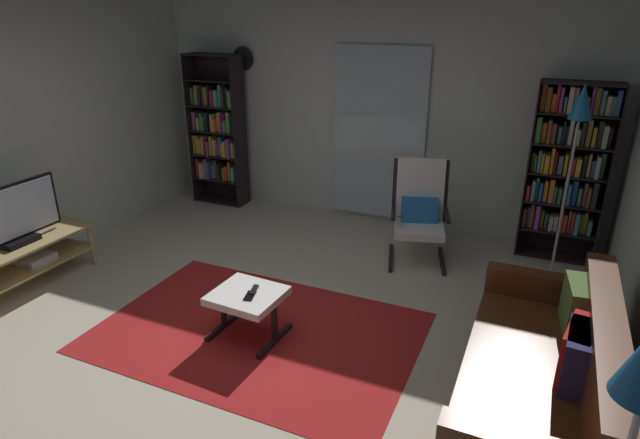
{
  "coord_description": "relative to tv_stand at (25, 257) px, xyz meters",
  "views": [
    {
      "loc": [
        1.94,
        -2.93,
        2.41
      ],
      "look_at": [
        0.32,
        0.72,
        0.8
      ],
      "focal_mm": 29.31,
      "sensor_mm": 36.0,
      "label": 1
    }
  ],
  "objects": [
    {
      "name": "television",
      "position": [
        0.0,
        -0.02,
        0.41
      ],
      "size": [
        0.2,
        0.91,
        0.55
      ],
      "color": "black",
      "rests_on": "tv_stand"
    },
    {
      "name": "tv_stand",
      "position": [
        0.0,
        0.0,
        0.0
      ],
      "size": [
        0.48,
        1.32,
        0.45
      ],
      "color": "tan",
      "rests_on": "ground"
    },
    {
      "name": "bookshelf_near_tv",
      "position": [
        0.31,
        2.72,
        0.63
      ],
      "size": [
        0.71,
        0.3,
        1.91
      ],
      "color": "black",
      "rests_on": "ground"
    },
    {
      "name": "wall_clock",
      "position": [
        0.64,
        2.92,
        1.55
      ],
      "size": [
        0.29,
        0.03,
        0.29
      ],
      "color": "silver"
    },
    {
      "name": "lounge_armchair",
      "position": [
        3.14,
        2.09,
        0.24
      ],
      "size": [
        0.72,
        0.78,
        1.02
      ],
      "color": "black",
      "rests_on": "ground"
    },
    {
      "name": "ground_plane",
      "position": [
        2.29,
        0.09,
        -0.3
      ],
      "size": [
        7.02,
        7.02,
        0.0
      ],
      "primitive_type": "plane",
      "color": "#C1B39D"
    },
    {
      "name": "floor_lamp_by_shelf",
      "position": [
        4.44,
        2.08,
        1.21
      ],
      "size": [
        0.22,
        0.22,
        1.85
      ],
      "color": "#A5A5AD",
      "rests_on": "ground"
    },
    {
      "name": "leather_sofa",
      "position": [
        4.43,
        0.09,
        0.01
      ],
      "size": [
        0.83,
        1.89,
        0.8
      ],
      "color": "#502914",
      "rests_on": "ground"
    },
    {
      "name": "ottoman",
      "position": [
        2.28,
        0.15,
        0.02
      ],
      "size": [
        0.54,
        0.51,
        0.39
      ],
      "color": "white",
      "rests_on": "ground"
    },
    {
      "name": "tv_remote",
      "position": [
        2.32,
        0.19,
        0.1
      ],
      "size": [
        0.07,
        0.15,
        0.02
      ],
      "primitive_type": "cube",
      "rotation": [
        0.0,
        0.0,
        0.25
      ],
      "color": "black",
      "rests_on": "ottoman"
    },
    {
      "name": "wall_back",
      "position": [
        2.29,
        2.99,
        1.0
      ],
      "size": [
        5.6,
        0.06,
        2.6
      ],
      "primitive_type": "cube",
      "color": "silver",
      "rests_on": "ground"
    },
    {
      "name": "glass_door_panel",
      "position": [
        2.42,
        2.92,
        0.75
      ],
      "size": [
        1.1,
        0.01,
        2.0
      ],
      "primitive_type": "cube",
      "color": "silver"
    },
    {
      "name": "cell_phone",
      "position": [
        2.34,
        0.11,
        0.09
      ],
      "size": [
        0.1,
        0.15,
        0.01
      ],
      "primitive_type": "cube",
      "rotation": [
        0.0,
        0.0,
        0.25
      ],
      "color": "black",
      "rests_on": "ottoman"
    },
    {
      "name": "bookshelf_near_sofa",
      "position": [
        4.44,
        2.7,
        0.67
      ],
      "size": [
        0.74,
        0.3,
        1.79
      ],
      "color": "black",
      "rests_on": "ground"
    },
    {
      "name": "area_rug",
      "position": [
        2.33,
        0.2,
        -0.29
      ],
      "size": [
        2.52,
        1.7,
        0.01
      ],
      "primitive_type": "cube",
      "color": "#AA1E1E",
      "rests_on": "ground"
    }
  ]
}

